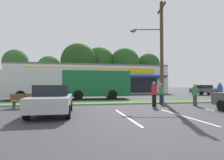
{
  "coord_description": "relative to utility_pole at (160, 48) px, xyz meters",
  "views": [
    {
      "loc": [
        -5.02,
        -1.35,
        1.51
      ],
      "look_at": [
        -1.43,
        18.1,
        2.07
      ],
      "focal_mm": 29.66,
      "sensor_mm": 36.0,
      "label": 1
    }
  ],
  "objects": [
    {
      "name": "city_bus",
      "position": [
        -8.23,
        4.89,
        -3.14
      ],
      "size": [
        13.04,
        2.71,
        3.25
      ],
      "rotation": [
        0.0,
        0.0,
        3.14
      ],
      "color": "#196638",
      "rests_on": "ground_plane"
    },
    {
      "name": "tree_mid_left",
      "position": [
        -7.17,
        28.69,
        2.31
      ],
      "size": [
        8.38,
        8.38,
        11.41
      ],
      "color": "#473323",
      "rests_on": "ground_plane"
    },
    {
      "name": "pedestrian_mid",
      "position": [
        1.15,
        -3.34,
        -4.1
      ],
      "size": [
        0.32,
        0.32,
        1.6
      ],
      "rotation": [
        0.0,
        0.0,
        5.54
      ],
      "color": "#47423D",
      "rests_on": "ground_plane"
    },
    {
      "name": "grass_median",
      "position": [
        -2.27,
        -0.22,
        -4.85
      ],
      "size": [
        56.0,
        2.2,
        0.12
      ],
      "primitive_type": "cube",
      "color": "#386B28",
      "rests_on": "ground_plane"
    },
    {
      "name": "storefront_building",
      "position": [
        -4.99,
        21.52,
        -2.28
      ],
      "size": [
        27.96,
        12.82,
        5.26
      ],
      "color": "silver",
      "rests_on": "ground_plane"
    },
    {
      "name": "tree_right",
      "position": [
        11.76,
        32.48,
        2.22
      ],
      "size": [
        6.24,
        6.24,
        10.27
      ],
      "color": "#473323",
      "rests_on": "ground_plane"
    },
    {
      "name": "pedestrian_by_pole",
      "position": [
        -1.99,
        -3.26,
        -4.02
      ],
      "size": [
        0.36,
        0.36,
        1.77
      ],
      "rotation": [
        0.0,
        0.0,
        4.32
      ],
      "color": "black",
      "rests_on": "ground_plane"
    },
    {
      "name": "pedestrian_far",
      "position": [
        -0.77,
        -1.8,
        -4.08
      ],
      "size": [
        0.33,
        0.33,
        1.65
      ],
      "rotation": [
        0.0,
        0.0,
        3.88
      ],
      "color": "#1E2338",
      "rests_on": "ground_plane"
    },
    {
      "name": "tree_left",
      "position": [
        -13.96,
        29.77,
        0.7
      ],
      "size": [
        5.61,
        5.61,
        8.42
      ],
      "color": "#473323",
      "rests_on": "ground_plane"
    },
    {
      "name": "parking_stripe_1",
      "position": [
        -2.21,
        -7.29,
        -4.9
      ],
      "size": [
        0.12,
        4.8,
        0.01
      ],
      "primitive_type": "cube",
      "color": "silver",
      "rests_on": "ground_plane"
    },
    {
      "name": "pedestrian_near_bench",
      "position": [
        3.66,
        -2.86,
        -4.03
      ],
      "size": [
        0.35,
        0.35,
        1.74
      ],
      "rotation": [
        0.0,
        0.0,
        4.68
      ],
      "color": "#47423D",
      "rests_on": "ground_plane"
    },
    {
      "name": "curb_lip",
      "position": [
        -2.27,
        -1.44,
        -4.85
      ],
      "size": [
        56.0,
        0.24,
        0.12
      ],
      "primitive_type": "cube",
      "color": "#99968C",
      "rests_on": "ground_plane"
    },
    {
      "name": "tree_far_left",
      "position": [
        -21.95,
        31.77,
        2.15
      ],
      "size": [
        5.92,
        5.92,
        10.04
      ],
      "color": "#473323",
      "rests_on": "ground_plane"
    },
    {
      "name": "utility_pole",
      "position": [
        0.0,
        0.0,
        0.0
      ],
      "size": [
        3.13,
        2.38,
        9.14
      ],
      "color": "#4C3826",
      "rests_on": "ground_plane"
    },
    {
      "name": "tree_mid",
      "position": [
        -1.83,
        32.11,
        2.28
      ],
      "size": [
        8.38,
        8.38,
        11.38
      ],
      "color": "#473323",
      "rests_on": "ground_plane"
    },
    {
      "name": "parking_stripe_0",
      "position": [
        -5.01,
        -6.88,
        -4.9
      ],
      "size": [
        0.12,
        4.8,
        0.01
      ],
      "primitive_type": "cube",
      "color": "silver",
      "rests_on": "ground_plane"
    },
    {
      "name": "tree_mid_right",
      "position": [
        4.54,
        30.38,
        2.32
      ],
      "size": [
        7.64,
        7.64,
        11.06
      ],
      "color": "#473323",
      "rests_on": "ground_plane"
    },
    {
      "name": "bus_stop_bench",
      "position": [
        -10.82,
        -2.45,
        -4.4
      ],
      "size": [
        1.6,
        0.45,
        0.95
      ],
      "rotation": [
        0.0,
        0.0,
        3.14
      ],
      "color": "brown",
      "rests_on": "ground_plane"
    },
    {
      "name": "car_0",
      "position": [
        -8.6,
        -5.59,
        -4.14
      ],
      "size": [
        1.97,
        4.29,
        1.52
      ],
      "rotation": [
        0.0,
        0.0,
        -1.57
      ],
      "color": "#B7B7BC",
      "rests_on": "ground_plane"
    },
    {
      "name": "car_3",
      "position": [
        12.22,
        10.23,
        -4.12
      ],
      "size": [
        4.23,
        2.01,
        1.55
      ],
      "color": "#515459",
      "rests_on": "ground_plane"
    }
  ]
}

